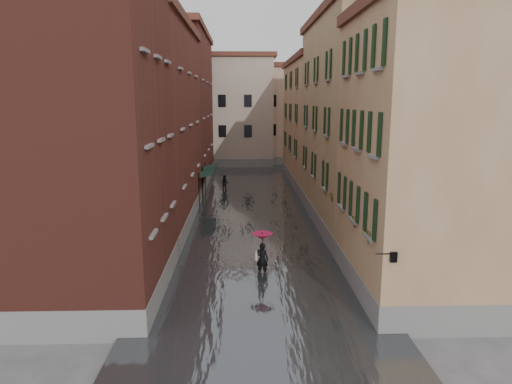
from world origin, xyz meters
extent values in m
plane|color=#555557|center=(0.00, 0.00, 0.00)|extent=(120.00, 120.00, 0.00)
cube|color=#484C50|center=(0.00, 13.00, 0.10)|extent=(10.00, 60.00, 0.20)
cube|color=maroon|center=(-7.00, -2.00, 6.50)|extent=(6.00, 8.00, 13.00)
cube|color=brown|center=(-7.00, 9.00, 6.25)|extent=(6.00, 14.00, 12.50)
cube|color=maroon|center=(-7.00, 24.00, 7.00)|extent=(6.00, 16.00, 14.00)
cube|color=#A77956|center=(7.00, -2.00, 5.75)|extent=(6.00, 8.00, 11.50)
cube|color=tan|center=(7.00, 9.00, 6.50)|extent=(6.00, 14.00, 13.00)
cube|color=#A77956|center=(7.00, 24.00, 5.75)|extent=(6.00, 16.00, 11.50)
cube|color=#B5A98F|center=(-3.00, 38.00, 6.50)|extent=(12.00, 9.00, 13.00)
cube|color=tan|center=(6.00, 40.00, 6.00)|extent=(10.00, 9.00, 12.00)
cube|color=black|center=(-3.45, 14.82, 2.55)|extent=(1.09, 3.20, 0.31)
cylinder|color=black|center=(-3.95, 13.22, 1.40)|extent=(0.06, 0.06, 2.80)
cylinder|color=black|center=(-3.95, 16.43, 1.40)|extent=(0.06, 0.06, 2.80)
cube|color=black|center=(-3.45, 17.47, 2.55)|extent=(1.09, 3.02, 0.31)
cylinder|color=black|center=(-3.95, 15.96, 1.40)|extent=(0.06, 0.06, 2.80)
cylinder|color=black|center=(-3.95, 18.98, 1.40)|extent=(0.06, 0.06, 2.80)
cylinder|color=black|center=(4.05, -6.00, 3.10)|extent=(0.60, 0.05, 0.05)
cube|color=black|center=(4.35, -6.00, 3.00)|extent=(0.22, 0.22, 0.35)
cube|color=beige|center=(4.35, -6.00, 3.00)|extent=(0.14, 0.14, 0.24)
cube|color=brown|center=(4.12, -4.30, 3.15)|extent=(0.22, 0.85, 0.18)
imported|color=#265926|center=(4.12, -4.30, 3.57)|extent=(0.59, 0.51, 0.66)
cube|color=brown|center=(4.12, -2.12, 3.15)|extent=(0.22, 0.85, 0.18)
imported|color=#265926|center=(4.12, -2.12, 3.57)|extent=(0.59, 0.51, 0.66)
cube|color=brown|center=(4.12, 2.71, 3.15)|extent=(0.22, 0.85, 0.18)
imported|color=#265926|center=(4.12, 2.71, 3.57)|extent=(0.59, 0.51, 0.66)
imported|color=black|center=(0.21, -0.05, 0.80)|extent=(0.67, 0.54, 1.60)
cube|color=beige|center=(-0.07, 0.00, 0.95)|extent=(0.08, 0.30, 0.38)
cylinder|color=black|center=(0.21, -0.05, 1.35)|extent=(0.02, 0.02, 1.00)
cone|color=#AE0B3A|center=(0.21, -0.05, 1.92)|extent=(1.00, 1.00, 0.28)
imported|color=black|center=(-2.27, 20.09, 0.73)|extent=(0.72, 0.57, 1.47)
camera|label=1|loc=(-0.70, -20.40, 8.18)|focal=32.00mm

